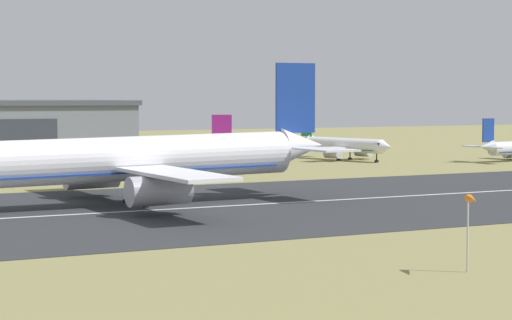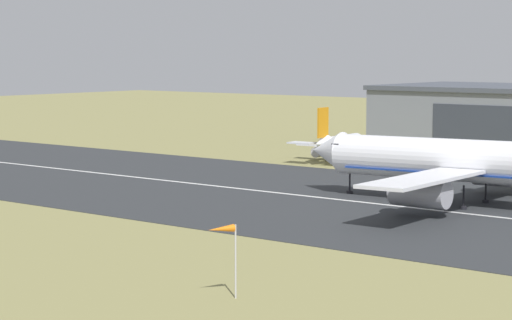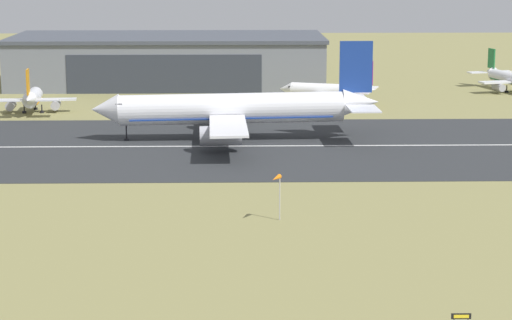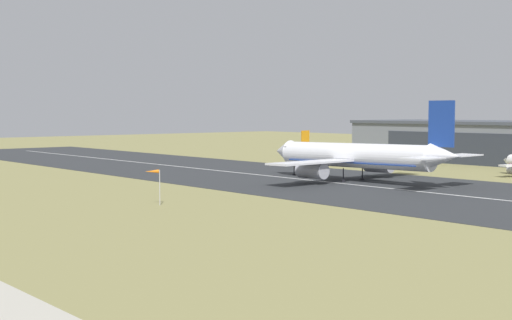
{
  "view_description": "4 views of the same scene",
  "coord_description": "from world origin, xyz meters",
  "px_view_note": "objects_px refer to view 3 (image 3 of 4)",
  "views": [
    {
      "loc": [
        -49.12,
        18.25,
        13.02
      ],
      "look_at": [
        -20.18,
        75.14,
        8.91
      ],
      "focal_mm": 70.0,
      "sensor_mm": 36.0,
      "label": 1
    },
    {
      "loc": [
        45.98,
        18.25,
        18.94
      ],
      "look_at": [
        -13.7,
        93.25,
        8.51
      ],
      "focal_mm": 70.0,
      "sensor_mm": 36.0,
      "label": 2
    },
    {
      "loc": [
        -7.71,
        -41.95,
        32.08
      ],
      "look_at": [
        -5.04,
        75.75,
        7.63
      ],
      "focal_mm": 70.0,
      "sensor_mm": 36.0,
      "label": 3
    },
    {
      "loc": [
        94.45,
        13.62,
        15.21
      ],
      "look_at": [
        -2.6,
        97.05,
        6.38
      ],
      "focal_mm": 50.0,
      "sensor_mm": 36.0,
      "label": 4
    }
  ],
  "objects_px": {
    "airplane_landing": "(234,109)",
    "airplane_parked_west": "(327,91)",
    "airplane_parked_centre": "(33,98)",
    "windsock_pole": "(276,181)",
    "runway_sign": "(461,318)"
  },
  "relations": [
    {
      "from": "airplane_parked_centre",
      "to": "windsock_pole",
      "type": "height_order",
      "value": "airplane_parked_centre"
    },
    {
      "from": "airplane_landing",
      "to": "airplane_parked_west",
      "type": "distance_m",
      "value": 44.3
    },
    {
      "from": "airplane_parked_centre",
      "to": "windsock_pole",
      "type": "xyz_separation_m",
      "value": [
        46.22,
        -85.59,
        2.11
      ]
    },
    {
      "from": "airplane_landing",
      "to": "airplane_parked_west",
      "type": "height_order",
      "value": "airplane_landing"
    },
    {
      "from": "airplane_landing",
      "to": "airplane_parked_centre",
      "type": "xyz_separation_m",
      "value": [
        -41.06,
        30.99,
        -2.35
      ]
    },
    {
      "from": "airplane_landing",
      "to": "runway_sign",
      "type": "distance_m",
      "value": 93.07
    },
    {
      "from": "windsock_pole",
      "to": "airplane_landing",
      "type": "bearing_deg",
      "value": 95.39
    },
    {
      "from": "windsock_pole",
      "to": "runway_sign",
      "type": "xyz_separation_m",
      "value": [
        14.39,
        -36.31,
        -3.89
      ]
    },
    {
      "from": "runway_sign",
      "to": "airplane_parked_west",
      "type": "bearing_deg",
      "value": 89.82
    },
    {
      "from": "airplane_parked_west",
      "to": "windsock_pole",
      "type": "height_order",
      "value": "airplane_parked_west"
    },
    {
      "from": "windsock_pole",
      "to": "runway_sign",
      "type": "height_order",
      "value": "windsock_pole"
    },
    {
      "from": "windsock_pole",
      "to": "airplane_parked_centre",
      "type": "bearing_deg",
      "value": 118.37
    },
    {
      "from": "airplane_parked_centre",
      "to": "runway_sign",
      "type": "relative_size",
      "value": 10.28
    },
    {
      "from": "runway_sign",
      "to": "airplane_landing",
      "type": "bearing_deg",
      "value": 102.13
    },
    {
      "from": "airplane_parked_centre",
      "to": "windsock_pole",
      "type": "distance_m",
      "value": 97.3
    }
  ]
}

